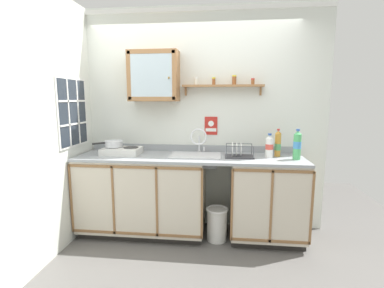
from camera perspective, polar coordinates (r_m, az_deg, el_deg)
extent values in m
plane|color=#565451|center=(3.21, -1.51, -21.03)|extent=(5.62, 5.62, 0.00)
cube|color=silver|center=(3.55, 0.13, 4.84)|extent=(3.22, 0.05, 2.69)
cube|color=white|center=(3.66, 0.08, 25.48)|extent=(3.22, 0.02, 0.05)
cube|color=silver|center=(3.07, -27.90, 3.11)|extent=(0.05, 3.55, 2.69)
cube|color=black|center=(3.69, -9.46, -16.16)|extent=(1.43, 0.57, 0.08)
cube|color=beige|center=(3.50, -9.80, -9.48)|extent=(1.46, 0.63, 0.85)
cube|color=brown|center=(3.10, -11.65, -4.59)|extent=(1.46, 0.01, 0.03)
cube|color=brown|center=(3.35, -11.21, -17.25)|extent=(1.46, 0.01, 0.03)
cube|color=brown|center=(3.49, -23.11, -10.11)|extent=(0.02, 0.01, 0.78)
cube|color=brown|center=(3.29, -15.55, -10.90)|extent=(0.02, 0.01, 0.78)
cube|color=brown|center=(3.14, -7.10, -11.57)|extent=(0.02, 0.01, 0.78)
cube|color=brown|center=(3.07, 1.99, -12.01)|extent=(0.02, 0.01, 0.78)
cube|color=black|center=(3.61, 14.39, -17.00)|extent=(0.79, 0.57, 0.08)
cube|color=beige|center=(3.40, 14.77, -10.18)|extent=(0.81, 0.63, 0.85)
cube|color=brown|center=(2.99, 15.94, -5.25)|extent=(0.81, 0.01, 0.03)
cube|color=brown|center=(3.26, 15.34, -18.27)|extent=(0.81, 0.01, 0.03)
cube|color=brown|center=(3.06, 8.01, -12.14)|extent=(0.02, 0.01, 0.78)
cube|color=brown|center=(3.10, 15.63, -12.12)|extent=(0.02, 0.01, 0.78)
cube|color=brown|center=(3.19, 22.94, -11.91)|extent=(0.02, 0.01, 0.78)
cube|color=gray|center=(3.27, -0.53, -2.68)|extent=(2.58, 0.66, 0.03)
cube|color=gray|center=(3.56, 0.07, -0.81)|extent=(2.58, 0.02, 0.08)
cube|color=silver|center=(3.28, 0.72, -2.27)|extent=(0.58, 0.39, 0.01)
cube|color=slate|center=(3.30, 0.72, -4.12)|extent=(0.50, 0.31, 0.01)
cube|color=slate|center=(3.45, 0.98, -2.73)|extent=(0.50, 0.01, 0.11)
cube|color=slate|center=(3.14, 0.42, -3.92)|extent=(0.50, 0.01, 0.11)
cylinder|color=#4C4C51|center=(3.30, 0.72, -4.15)|extent=(0.04, 0.04, 0.01)
cylinder|color=silver|center=(3.48, 1.46, -1.50)|extent=(0.05, 0.05, 0.02)
cylinder|color=silver|center=(3.47, 1.46, 0.17)|extent=(0.02, 0.02, 0.18)
torus|color=silver|center=(3.37, 1.34, 1.46)|extent=(0.20, 0.02, 0.20)
cylinder|color=silver|center=(3.47, 2.45, -0.98)|extent=(0.02, 0.02, 0.06)
cube|color=silver|center=(3.48, -13.91, -1.36)|extent=(0.44, 0.32, 0.07)
cylinder|color=#2D2D2D|center=(3.53, -15.40, -0.60)|extent=(0.18, 0.18, 0.01)
cylinder|color=#2D2D2D|center=(3.46, -12.16, -0.68)|extent=(0.18, 0.18, 0.01)
cylinder|color=black|center=(3.38, -16.43, -1.75)|extent=(0.03, 0.02, 0.03)
cylinder|color=black|center=(3.31, -13.06, -1.86)|extent=(0.03, 0.02, 0.03)
cylinder|color=silver|center=(3.52, -15.43, 0.00)|extent=(0.21, 0.21, 0.07)
torus|color=silver|center=(3.52, -15.45, 0.56)|extent=(0.22, 0.22, 0.01)
cylinder|color=black|center=(3.46, -18.20, 0.13)|extent=(0.12, 0.11, 0.02)
cylinder|color=white|center=(3.29, 15.25, -0.78)|extent=(0.08, 0.08, 0.21)
cone|color=white|center=(3.27, 15.35, 1.39)|extent=(0.08, 0.08, 0.04)
cylinder|color=#2D59B2|center=(3.26, 15.37, 1.89)|extent=(0.04, 0.04, 0.02)
cylinder|color=#D84C3F|center=(3.28, 15.26, -0.53)|extent=(0.09, 0.09, 0.06)
cylinder|color=#4CB266|center=(3.26, 20.33, -0.55)|extent=(0.08, 0.08, 0.28)
cone|color=#4CB266|center=(3.24, 20.49, 2.17)|extent=(0.08, 0.08, 0.04)
cylinder|color=#2D59B2|center=(3.24, 20.51, 2.67)|extent=(0.04, 0.04, 0.02)
cylinder|color=#3F8CCC|center=(3.26, 20.35, -0.18)|extent=(0.08, 0.08, 0.08)
cylinder|color=gold|center=(3.37, 16.83, -0.16)|extent=(0.07, 0.07, 0.27)
cone|color=gold|center=(3.35, 16.94, 2.33)|extent=(0.06, 0.06, 0.03)
cylinder|color=red|center=(3.35, 16.96, 2.76)|extent=(0.03, 0.03, 0.02)
cylinder|color=#4C9959|center=(3.38, 16.81, -0.55)|extent=(0.07, 0.07, 0.07)
cube|color=#333338|center=(3.25, 9.47, -2.49)|extent=(0.32, 0.23, 0.01)
cylinder|color=#4C4F54|center=(3.13, 6.94, -1.60)|extent=(0.01, 0.01, 0.12)
cylinder|color=#4C4F54|center=(3.15, 12.24, -1.68)|extent=(0.01, 0.01, 0.12)
cylinder|color=#4C4F54|center=(3.34, 6.91, -0.93)|extent=(0.01, 0.01, 0.12)
cylinder|color=#4C4F54|center=(3.35, 11.89, -1.02)|extent=(0.01, 0.01, 0.12)
cylinder|color=#4C4F54|center=(3.13, 9.63, -0.52)|extent=(0.29, 0.01, 0.01)
cylinder|color=#4C4F54|center=(3.33, 9.43, 0.08)|extent=(0.29, 0.01, 0.01)
cylinder|color=white|center=(3.24, 8.10, -1.06)|extent=(0.01, 0.17, 0.17)
cylinder|color=white|center=(3.24, 8.94, -1.07)|extent=(0.01, 0.15, 0.15)
cylinder|color=white|center=(3.24, 9.78, -1.09)|extent=(0.01, 0.14, 0.14)
cube|color=#996B42|center=(3.48, -7.65, 13.32)|extent=(0.59, 0.25, 0.59)
cube|color=silver|center=(3.36, -8.19, 13.47)|extent=(0.48, 0.01, 0.48)
cube|color=#996B42|center=(3.43, -12.60, 13.25)|extent=(0.05, 0.01, 0.55)
cube|color=#996B42|center=(3.30, -3.62, 13.62)|extent=(0.05, 0.01, 0.55)
cube|color=#996B42|center=(3.39, -8.30, 17.92)|extent=(0.55, 0.01, 0.05)
cube|color=#996B42|center=(3.35, -8.10, 8.97)|extent=(0.55, 0.01, 0.05)
sphere|color=olive|center=(3.30, -4.69, 13.11)|extent=(0.02, 0.02, 0.02)
cube|color=#996B42|center=(3.43, 6.19, 11.53)|extent=(0.95, 0.14, 0.02)
cube|color=#996B42|center=(3.51, -1.25, 10.51)|extent=(0.02, 0.03, 0.10)
cube|color=#996B42|center=(3.51, 13.60, 10.26)|extent=(0.02, 0.03, 0.10)
cylinder|color=silver|center=(3.44, 0.79, 12.37)|extent=(0.04, 0.04, 0.07)
cylinder|color=white|center=(3.44, 0.79, 13.10)|extent=(0.04, 0.04, 0.02)
cylinder|color=brown|center=(3.45, 4.38, 12.35)|extent=(0.04, 0.04, 0.07)
cylinder|color=yellow|center=(3.45, 4.39, 13.08)|extent=(0.04, 0.04, 0.02)
cylinder|color=brown|center=(3.44, 8.47, 12.46)|extent=(0.05, 0.05, 0.09)
cylinder|color=yellow|center=(3.44, 8.49, 13.38)|extent=(0.05, 0.05, 0.02)
cylinder|color=brown|center=(3.44, 12.10, 12.04)|extent=(0.04, 0.04, 0.06)
cylinder|color=red|center=(3.44, 12.12, 12.64)|extent=(0.04, 0.04, 0.02)
cube|color=#B2261E|center=(3.51, 3.83, 3.67)|extent=(0.16, 0.01, 0.22)
cube|color=white|center=(3.51, 3.82, 2.85)|extent=(0.13, 0.00, 0.04)
cylinder|color=white|center=(3.50, 3.83, 4.11)|extent=(0.07, 0.00, 0.07)
cube|color=#262D38|center=(3.48, -22.77, 5.84)|extent=(0.01, 0.56, 0.73)
cube|color=white|center=(3.48, -22.91, 5.84)|extent=(0.02, 0.60, 0.77)
cube|color=white|center=(3.39, -23.50, 5.73)|extent=(0.01, 0.02, 0.73)
cube|color=white|center=(3.56, -21.89, 5.95)|extent=(0.01, 0.02, 0.73)
cube|color=white|center=(3.48, -22.55, 3.73)|extent=(0.01, 0.56, 0.02)
cube|color=white|center=(3.47, -22.81, 7.96)|extent=(0.01, 0.56, 0.02)
cylinder|color=silver|center=(3.39, 5.02, -15.82)|extent=(0.22, 0.22, 0.37)
torus|color=white|center=(3.31, 5.06, -12.93)|extent=(0.25, 0.25, 0.02)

